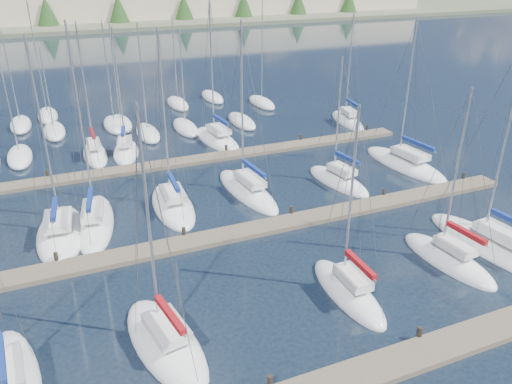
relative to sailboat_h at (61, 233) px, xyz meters
name	(u,v)px	position (x,y,z in m)	size (l,w,h in m)	color
ground	(131,90)	(11.57, 39.43, -0.18)	(400.00, 400.00, 0.00)	#192432
dock_near	(360,375)	(11.57, -18.55, -0.02)	(44.00, 1.93, 1.10)	#6B5E4C
dock_mid	(245,231)	(11.57, -4.55, -0.02)	(44.00, 1.93, 1.10)	#6B5E4C
dock_far	(188,161)	(11.57, 9.45, -0.02)	(44.00, 1.93, 1.10)	#6B5E4C
sailboat_h	(61,233)	(0.00, 0.00, 0.00)	(3.92, 8.48, 13.76)	white
sailboat_c	(166,342)	(4.05, -13.13, 0.00)	(4.03, 7.88, 12.67)	white
sailboat_p	(217,139)	(15.92, 14.05, 0.01)	(3.64, 8.82, 14.46)	white
sailboat_o	(126,152)	(6.68, 13.98, 0.02)	(3.57, 6.80, 12.42)	white
sailboat_m	(405,164)	(29.38, 1.13, 0.00)	(3.87, 9.96, 13.35)	white
sailboat_r	(348,121)	(31.65, 14.35, 0.02)	(3.41, 7.82, 12.56)	white
sailboat_j	(173,205)	(8.03, 1.16, 0.01)	(3.17, 8.24, 13.66)	white
sailboat_d	(348,291)	(14.41, -13.12, 0.01)	(2.24, 6.85, 11.48)	white
sailboat_n	(95,154)	(3.88, 14.52, 0.03)	(2.22, 7.05, 12.89)	white
sailboat_i	(95,222)	(2.31, 0.63, 0.02)	(3.85, 9.14, 14.40)	white
sailboat_l	(338,181)	(21.87, 0.22, 0.00)	(3.35, 7.34, 11.03)	white
sailboat_k	(247,190)	(14.16, 1.39, 0.01)	(3.27, 9.36, 13.86)	white
sailboat_b	(11,384)	(-2.79, -13.13, 0.00)	(3.06, 7.96, 10.96)	white
sailboat_f	(494,247)	(25.63, -12.69, 0.00)	(3.81, 10.51, 14.43)	white
sailboat_e	(448,259)	(21.88, -12.70, 0.01)	(2.91, 7.23, 11.51)	white
distant_boats	(117,123)	(7.23, 23.20, 0.12)	(36.93, 20.75, 13.30)	#9EA0A5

